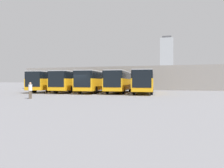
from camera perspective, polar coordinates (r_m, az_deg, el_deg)
name	(u,v)px	position (r m, az deg, el deg)	size (l,w,h in m)	color
ground_plane	(79,95)	(28.08, -8.63, -2.76)	(600.00, 600.00, 0.00)	gray
bus_0	(144,81)	(31.51, 8.40, 0.84)	(3.67, 12.50, 3.16)	orange
curb_divider_0	(129,93)	(30.08, 4.38, -2.38)	(0.24, 5.29, 0.15)	#9E9E99
bus_1	(120,81)	(32.75, 2.05, 0.84)	(3.67, 12.50, 3.16)	orange
curb_divider_1	(104,93)	(31.57, -2.07, -2.24)	(0.24, 5.29, 0.15)	#9E9E99
bus_2	(95,81)	(33.33, -4.44, 0.83)	(3.67, 12.50, 3.16)	orange
curb_divider_2	(79,92)	(32.42, -8.68, -2.17)	(0.24, 5.29, 0.15)	#9E9E99
bus_3	(73,81)	(34.93, -10.12, 0.82)	(3.67, 12.50, 3.16)	orange
curb_divider_3	(57,92)	(34.26, -14.28, -2.03)	(0.24, 5.29, 0.15)	#9E9E99
bus_4	(53,81)	(36.94, -15.16, 0.80)	(3.67, 12.50, 3.16)	orange
pedestrian	(30,90)	(22.51, -20.56, -1.45)	(0.36, 0.37, 1.60)	brown
station_building	(120,78)	(48.26, 2.18, 1.53)	(42.14, 11.52, 4.73)	gray
office_tower	(167,60)	(262.73, 14.11, 6.03)	(14.54, 14.54, 53.83)	#ADB2B7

